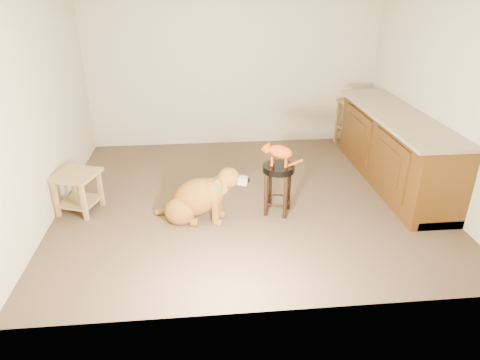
{
  "coord_description": "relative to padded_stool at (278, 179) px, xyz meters",
  "views": [
    {
      "loc": [
        -0.55,
        -4.67,
        2.48
      ],
      "look_at": [
        -0.14,
        -0.42,
        0.45
      ],
      "focal_mm": 32.0,
      "sensor_mm": 36.0,
      "label": 1
    }
  ],
  "objects": [
    {
      "name": "padded_stool",
      "position": [
        0.0,
        0.0,
        0.0
      ],
      "size": [
        0.4,
        0.4,
        0.59
      ],
      "rotation": [
        0.0,
        0.0,
        -0.38
      ],
      "color": "black",
      "rests_on": "ground"
    },
    {
      "name": "tabby_kitten",
      "position": [
        -0.01,
        0.0,
        0.33
      ],
      "size": [
        0.46,
        0.23,
        0.29
      ],
      "rotation": [
        0.0,
        0.0,
        -0.38
      ],
      "color": "#A03E10",
      "rests_on": "padded_stool"
    },
    {
      "name": "cabinet_run",
      "position": [
        1.65,
        0.68,
        0.02
      ],
      "size": [
        0.7,
        2.56,
        0.94
      ],
      "color": "#4E2E0E",
      "rests_on": "ground"
    },
    {
      "name": "room_shell",
      "position": [
        -0.3,
        0.38,
        1.26
      ],
      "size": [
        4.54,
        4.04,
        2.62
      ],
      "color": "beige",
      "rests_on": "ground"
    },
    {
      "name": "floor",
      "position": [
        -0.3,
        0.38,
        -0.42
      ],
      "size": [
        4.5,
        4.0,
        0.01
      ],
      "primitive_type": "cube",
      "color": "#4E3C2B",
      "rests_on": "ground"
    },
    {
      "name": "wood_stool",
      "position": [
        1.55,
        2.08,
        -0.04
      ],
      "size": [
        0.46,
        0.46,
        0.73
      ],
      "rotation": [
        0.0,
        0.0,
        0.19
      ],
      "color": "brown",
      "rests_on": "ground"
    },
    {
      "name": "golden_retriever",
      "position": [
        -0.91,
        -0.07,
        -0.16
      ],
      "size": [
        1.06,
        0.62,
        0.7
      ],
      "rotation": [
        0.0,
        0.0,
        -0.26
      ],
      "color": "brown",
      "rests_on": "ground"
    },
    {
      "name": "side_table",
      "position": [
        -2.28,
        0.25,
        -0.1
      ],
      "size": [
        0.58,
        0.58,
        0.48
      ],
      "rotation": [
        0.0,
        0.0,
        -0.32
      ],
      "color": "olive",
      "rests_on": "ground"
    }
  ]
}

